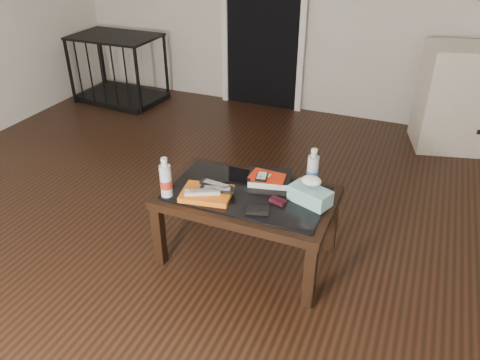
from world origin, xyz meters
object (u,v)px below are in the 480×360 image
object	(u,v)px
textbook	(270,178)
water_bottle_left	(166,177)
water_bottle_right	(313,168)
tissue_box	(310,196)
pet_crate	(120,80)
coffee_table	(248,202)

from	to	relation	value
textbook	water_bottle_left	xyz separation A→B (m)	(-0.49, -0.37, 0.10)
water_bottle_right	tissue_box	size ratio (longest dim) A/B	1.03
textbook	pet_crate	bearing A→B (deg)	129.76
water_bottle_right	tissue_box	xyz separation A→B (m)	(0.04, -0.19, -0.07)
water_bottle_right	tissue_box	world-z (taller)	water_bottle_right
textbook	tissue_box	xyz separation A→B (m)	(0.28, -0.14, 0.02)
textbook	water_bottle_right	distance (m)	0.27
coffee_table	water_bottle_left	distance (m)	0.50
coffee_table	pet_crate	bearing A→B (deg)	139.15
water_bottle_right	tissue_box	bearing A→B (deg)	-78.09
pet_crate	coffee_table	bearing A→B (deg)	-35.55
pet_crate	water_bottle_left	size ratio (longest dim) A/B	4.00
coffee_table	water_bottle_left	world-z (taller)	water_bottle_left
coffee_table	pet_crate	distance (m)	3.06
tissue_box	pet_crate	bearing A→B (deg)	164.37
textbook	water_bottle_left	bearing A→B (deg)	-155.49
coffee_table	textbook	world-z (taller)	textbook
water_bottle_left	coffee_table	bearing A→B (deg)	26.25
pet_crate	water_bottle_left	bearing A→B (deg)	-43.96
textbook	tissue_box	size ratio (longest dim) A/B	1.09
coffee_table	tissue_box	xyz separation A→B (m)	(0.36, 0.03, 0.11)
water_bottle_left	tissue_box	bearing A→B (deg)	17.08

